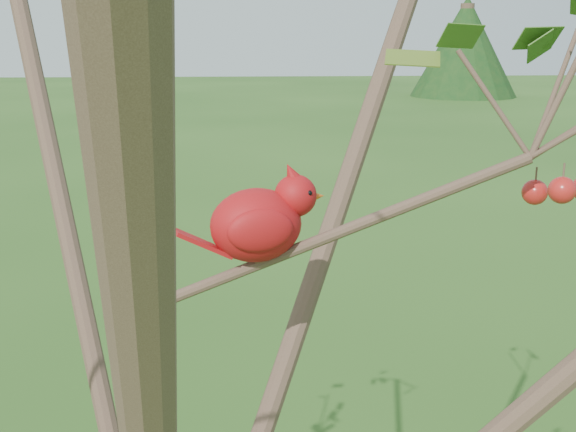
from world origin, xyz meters
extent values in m
sphere|color=red|center=(0.60, 0.04, 2.15)|extent=(0.04, 0.04, 0.04)
sphere|color=red|center=(0.59, 0.12, 2.13)|extent=(0.04, 0.04, 0.04)
ellipsoid|color=red|center=(0.15, 0.08, 2.10)|extent=(0.16, 0.14, 0.11)
sphere|color=red|center=(0.21, 0.10, 2.14)|extent=(0.08, 0.08, 0.06)
cone|color=red|center=(0.21, 0.10, 2.17)|extent=(0.05, 0.04, 0.05)
cone|color=#D85914|center=(0.25, 0.11, 2.13)|extent=(0.03, 0.03, 0.02)
ellipsoid|color=black|center=(0.24, 0.10, 2.13)|extent=(0.03, 0.04, 0.03)
cube|color=red|center=(0.08, 0.06, 2.08)|extent=(0.09, 0.05, 0.05)
ellipsoid|color=red|center=(0.14, 0.12, 2.10)|extent=(0.10, 0.05, 0.06)
ellipsoid|color=red|center=(0.16, 0.04, 2.10)|extent=(0.10, 0.05, 0.06)
cylinder|color=#473126|center=(8.72, 26.53, 1.72)|extent=(0.52, 0.52, 3.44)
cone|color=#133815|center=(8.72, 26.53, 1.86)|extent=(4.01, 4.01, 3.72)
camera|label=1|loc=(0.13, -0.95, 2.37)|focal=45.00mm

